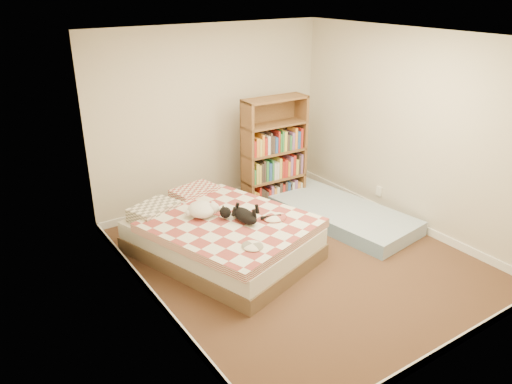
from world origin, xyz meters
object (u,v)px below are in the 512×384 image
black_cat (243,214)px  floor_mattress (339,213)px  bookshelf (273,166)px  white_dog (202,209)px  bed (220,235)px

black_cat → floor_mattress: bearing=-37.7°
bookshelf → black_cat: (-1.21, -1.11, -0.00)m
bookshelf → black_cat: bearing=-135.4°
floor_mattress → white_dog: (-1.95, 0.21, 0.48)m
bed → black_cat: size_ratio=3.43×
bed → bookshelf: bookshelf is taller
bed → floor_mattress: bed is taller
bed → white_dog: 0.38m
bookshelf → bed: bearing=-145.7°
bed → bookshelf: bearing=14.7°
bookshelf → white_dog: 1.73m
white_dog → bed: bearing=-48.7°
bookshelf → floor_mattress: bearing=-65.3°
black_cat → white_dog: 0.48m
black_cat → white_dog: bearing=92.0°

